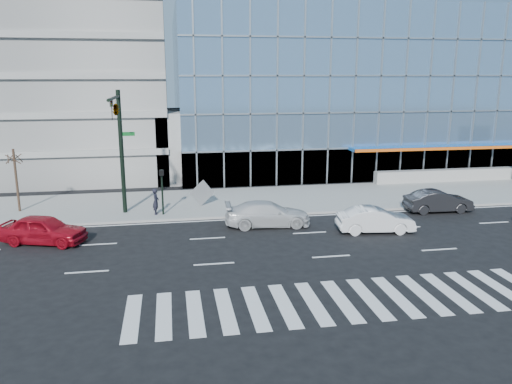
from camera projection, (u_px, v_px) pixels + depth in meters
ground at (310, 233)px, 29.32m from camera, size 160.00×160.00×0.00m
sidewalk at (280, 199)px, 36.98m from camera, size 120.00×8.00×0.15m
theatre_building at (369, 90)px, 54.90m from camera, size 42.00×26.00×15.00m
parking_garage at (41, 65)px, 48.62m from camera, size 24.00×24.00×20.00m
ramp_block at (191, 144)px, 44.89m from camera, size 6.00×8.00×6.00m
traffic_signal at (118, 123)px, 30.45m from camera, size 1.14×5.74×8.00m
ped_signal_post at (162, 185)px, 32.15m from camera, size 0.30×0.33×3.00m
street_tree_near at (14, 158)px, 32.63m from camera, size 1.10×1.10×4.23m
white_suv at (268, 214)px, 30.51m from camera, size 5.34×2.45×1.51m
white_sedan at (375, 220)px, 29.32m from camera, size 4.64×2.06×1.48m
dark_sedan at (438, 201)px, 33.68m from camera, size 4.53×1.71×1.48m
red_sedan at (43, 229)px, 27.32m from camera, size 4.99×3.21×1.58m
pedestrian at (156, 201)px, 32.51m from camera, size 0.48×0.67×1.72m
tilted_panel at (202, 193)px, 34.66m from camera, size 1.73×0.69×1.83m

